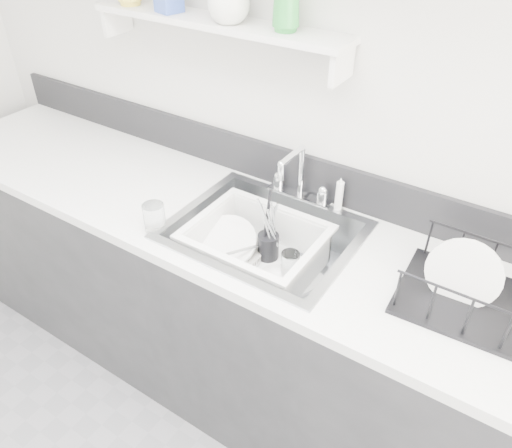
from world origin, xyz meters
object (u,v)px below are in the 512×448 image
Objects in this scene: wash_tub at (256,250)px; dish_rack at (481,286)px; counter_run at (263,322)px; sink at (264,251)px.

wash_tub is 0.74m from dish_rack.
sink reaches higher than counter_run.
dish_rack reaches higher than wash_tub.
wash_tub reaches higher than counter_run.
dish_rack is at bearing 2.57° from counter_run.
wash_tub is (-0.02, -0.02, 0.38)m from counter_run.
sink is at bearing 52.13° from wash_tub.
counter_run is at bearing 0.00° from sink.
dish_rack reaches higher than sink.
sink is 1.49× the size of dish_rack.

